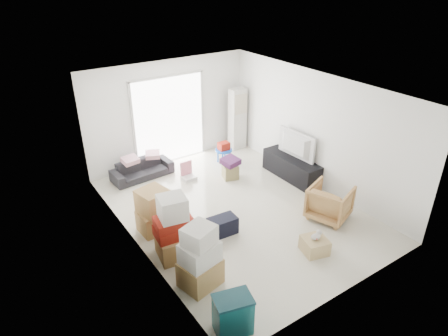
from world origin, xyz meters
TOP-DOWN VIEW (x-y plane):
  - room_shell at (0.00, 0.00)m, footprint 4.98×6.48m
  - sliding_door at (0.00, 2.98)m, footprint 2.10×0.04m
  - ac_tower at (1.95, 2.65)m, footprint 0.45×0.30m
  - tv_console at (2.00, 0.41)m, footprint 0.49×1.64m
  - television at (2.00, 0.41)m, footprint 0.71×1.17m
  - sofa at (-1.07, 2.50)m, footprint 1.55×0.53m
  - pillow_left at (-1.34, 2.53)m, footprint 0.43×0.36m
  - pillow_right at (-0.75, 2.52)m, footprint 0.47×0.44m
  - armchair at (1.45, -1.35)m, footprint 0.97×1.00m
  - storage_bins at (-1.90, -2.60)m, footprint 0.62×0.51m
  - box_stack_a at (-1.80, -1.53)m, footprint 0.73×0.65m
  - box_stack_b at (-1.80, -0.63)m, footprint 0.71×0.71m
  - box_stack_c at (-1.77, 0.28)m, footprint 0.64×0.62m
  - loose_box at (-1.41, 0.16)m, footprint 0.45×0.45m
  - duffel_bag at (-0.71, -0.56)m, footprint 0.58×0.37m
  - ottoman at (0.73, 1.24)m, footprint 0.44×0.44m
  - blanket at (0.73, 1.24)m, footprint 0.45×0.45m
  - kids_table at (1.07, 2.03)m, footprint 0.45×0.45m
  - toy_walker at (-0.17, 1.79)m, footprint 0.33×0.29m
  - wood_crate at (0.38, -2.00)m, footprint 0.54×0.54m
  - plush_bunny at (0.41, -1.99)m, footprint 0.27×0.16m

SIDE VIEW (x-z plane):
  - toy_walker at x=-0.17m, z-range -0.10..0.35m
  - wood_crate at x=0.38m, z-range 0.00..0.29m
  - ottoman at x=0.73m, z-range 0.00..0.35m
  - duffel_bag at x=-0.71m, z-range 0.00..0.36m
  - loose_box at x=-1.41m, z-range 0.00..0.37m
  - tv_console at x=2.00m, z-range 0.00..0.55m
  - sofa at x=-1.07m, z-range 0.00..0.60m
  - storage_bins at x=-1.90m, z-range 0.00..0.63m
  - plush_bunny at x=0.41m, z-range 0.29..0.42m
  - armchair at x=1.45m, z-range 0.00..0.81m
  - kids_table at x=1.07m, z-range 0.12..0.71m
  - blanket at x=0.73m, z-range 0.35..0.49m
  - box_stack_c at x=-1.77m, z-range -0.01..0.91m
  - box_stack_a at x=-1.80m, z-range -0.06..1.10m
  - box_stack_b at x=-1.80m, z-range -0.08..1.16m
  - television at x=2.00m, z-range 0.55..0.70m
  - pillow_left at x=-1.34m, z-range 0.60..0.72m
  - pillow_right at x=-0.75m, z-range 0.60..0.73m
  - ac_tower at x=1.95m, z-range 0.00..1.75m
  - sliding_door at x=0.00m, z-range 0.08..2.41m
  - room_shell at x=0.00m, z-range -0.24..2.94m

